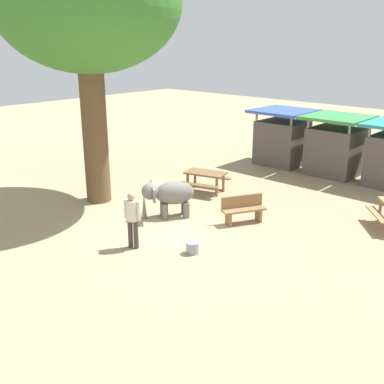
% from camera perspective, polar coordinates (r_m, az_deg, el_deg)
% --- Properties ---
extents(ground_plane, '(60.00, 60.00, 0.00)m').
position_cam_1_polar(ground_plane, '(14.11, -3.17, -4.81)').
color(ground_plane, tan).
extents(elephant, '(1.57, 1.65, 1.21)m').
position_cam_1_polar(elephant, '(14.93, -2.85, -0.32)').
color(elephant, slate).
rests_on(elephant, ground_plane).
extents(person_handler, '(0.49, 0.32, 1.62)m').
position_cam_1_polar(person_handler, '(12.74, -7.38, -2.95)').
color(person_handler, '#3F3833').
rests_on(person_handler, ground_plane).
extents(shade_tree_main, '(6.41, 5.87, 8.98)m').
position_cam_1_polar(shade_tree_main, '(16.17, -12.93, 21.75)').
color(shade_tree_main, brown).
rests_on(shade_tree_main, ground_plane).
extents(wooden_bench, '(1.02, 1.42, 0.88)m').
position_cam_1_polar(wooden_bench, '(14.64, 6.33, -2.04)').
color(wooden_bench, olive).
rests_on(wooden_bench, ground_plane).
extents(picnic_table_far, '(1.85, 1.84, 0.78)m').
position_cam_1_polar(picnic_table_far, '(17.47, 1.69, 1.86)').
color(picnic_table_far, brown).
rests_on(picnic_table_far, ground_plane).
extents(market_stall_blue, '(2.50, 2.50, 2.52)m').
position_cam_1_polar(market_stall_blue, '(21.76, 11.05, 6.34)').
color(market_stall_blue, '#59514C').
rests_on(market_stall_blue, ground_plane).
extents(market_stall_green, '(2.50, 2.50, 2.52)m').
position_cam_1_polar(market_stall_green, '(20.57, 17.24, 5.17)').
color(market_stall_green, '#59514C').
rests_on(market_stall_green, ground_plane).
extents(feed_bucket, '(0.36, 0.36, 0.32)m').
position_cam_1_polar(feed_bucket, '(12.63, 0.07, -6.89)').
color(feed_bucket, gray).
rests_on(feed_bucket, ground_plane).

